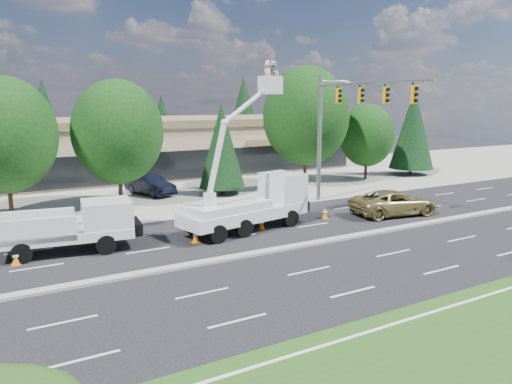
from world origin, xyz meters
TOP-DOWN VIEW (x-y plane):
  - ground at (0.00, 0.00)m, footprint 140.00×140.00m
  - concrete_apron at (0.00, 20.00)m, footprint 140.00×22.00m
  - road_median at (0.00, 0.00)m, footprint 120.00×0.55m
  - strip_mall at (0.00, 29.97)m, footprint 50.40×15.40m
  - tree_front_c at (-10.00, 15.00)m, footprint 6.32×6.32m
  - tree_front_d at (-3.00, 15.00)m, footprint 6.28×6.28m
  - tree_front_e at (5.00, 15.00)m, footprint 3.61×3.61m
  - tree_front_f at (13.00, 15.00)m, footprint 7.32×7.32m
  - tree_front_g at (20.00, 15.00)m, footprint 5.04×5.04m
  - tree_front_h at (26.00, 15.00)m, footprint 4.30×4.30m
  - tree_back_b at (-4.00, 42.00)m, footprint 4.94×4.94m
  - tree_back_c at (10.00, 42.00)m, footprint 4.15×4.15m
  - tree_back_d at (22.00, 42.00)m, footprint 5.44×5.44m
  - signal_mast at (10.03, 7.04)m, footprint 2.76×10.16m
  - utility_pickup at (-8.02, 4.86)m, footprint 6.53×3.20m
  - bucket_truck at (1.69, 4.33)m, footprint 8.12×3.78m
  - traffic_cone_a at (-10.75, 4.09)m, footprint 0.40×0.40m
  - traffic_cone_b at (-2.42, 3.30)m, footprint 0.40×0.40m
  - traffic_cone_c at (1.90, 3.93)m, footprint 0.40×0.40m
  - traffic_cone_d at (6.69, 4.22)m, footprint 0.40×0.40m
  - minivan at (11.14, 2.80)m, footprint 6.04×3.54m
  - parked_car_east at (0.00, 17.47)m, footprint 2.95×5.01m

SIDE VIEW (x-z plane):
  - ground at x=0.00m, z-range 0.00..0.00m
  - concrete_apron at x=0.00m, z-range 0.00..0.01m
  - road_median at x=0.00m, z-range 0.00..0.12m
  - traffic_cone_a at x=-10.75m, z-range -0.01..0.69m
  - traffic_cone_b at x=-2.42m, z-range -0.01..0.69m
  - traffic_cone_c at x=1.90m, z-range -0.01..0.69m
  - traffic_cone_d at x=6.69m, z-range -0.01..0.69m
  - parked_car_east at x=0.00m, z-range 0.00..1.56m
  - minivan at x=11.14m, z-range 0.00..1.58m
  - utility_pickup at x=-8.02m, z-range -0.21..2.19m
  - bucket_truck at x=1.69m, z-range -2.70..6.71m
  - strip_mall at x=0.00m, z-range 0.08..5.58m
  - tree_front_e at x=5.00m, z-range 0.26..7.37m
  - tree_front_g at x=20.00m, z-range 0.59..7.58m
  - tree_back_c at x=10.00m, z-range 0.30..8.49m
  - tree_front_h at x=26.00m, z-range 0.31..8.78m
  - tree_front_d at x=-3.00m, z-range 0.74..9.45m
  - tree_front_c at x=-10.00m, z-range 0.75..9.51m
  - tree_back_b at x=-4.00m, z-range 0.35..10.09m
  - tree_back_d at x=22.00m, z-range 0.39..11.12m
  - tree_front_f at x=13.00m, z-range 0.87..11.03m
  - signal_mast at x=10.03m, z-range 1.56..10.56m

